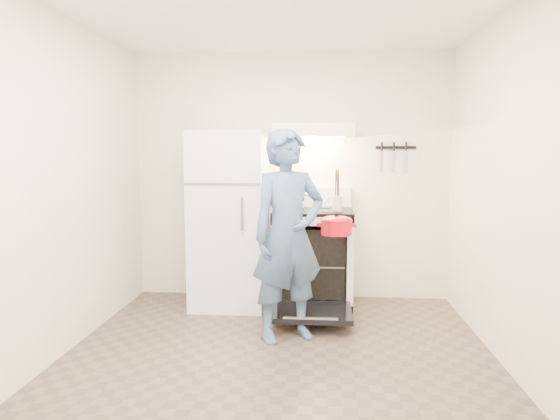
% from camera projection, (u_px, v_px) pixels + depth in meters
% --- Properties ---
extents(floor, '(3.60, 3.60, 0.00)m').
position_uv_depth(floor, '(276.00, 368.00, 3.48)').
color(floor, brown).
rests_on(floor, ground).
extents(back_wall, '(3.20, 0.02, 2.50)m').
position_uv_depth(back_wall, '(291.00, 177.00, 5.12)').
color(back_wall, '#EEE5C7').
rests_on(back_wall, ground).
extents(refrigerator, '(0.70, 0.70, 1.70)m').
position_uv_depth(refrigerator, '(230.00, 219.00, 4.87)').
color(refrigerator, white).
rests_on(refrigerator, floor).
extents(stove_body, '(0.76, 0.65, 0.92)m').
position_uv_depth(stove_body, '(312.00, 259.00, 4.87)').
color(stove_body, white).
rests_on(stove_body, floor).
extents(cooktop, '(0.76, 0.65, 0.03)m').
position_uv_depth(cooktop, '(313.00, 211.00, 4.82)').
color(cooktop, black).
rests_on(cooktop, stove_body).
extents(backsplash, '(0.76, 0.07, 0.20)m').
position_uv_depth(backsplash, '(313.00, 197.00, 5.09)').
color(backsplash, white).
rests_on(backsplash, cooktop).
extents(oven_door, '(0.70, 0.54, 0.04)m').
position_uv_depth(oven_door, '(311.00, 312.00, 4.32)').
color(oven_door, black).
rests_on(oven_door, floor).
extents(oven_rack, '(0.60, 0.52, 0.01)m').
position_uv_depth(oven_rack, '(312.00, 261.00, 4.88)').
color(oven_rack, slate).
rests_on(oven_rack, stove_body).
extents(range_hood, '(0.76, 0.50, 0.12)m').
position_uv_depth(range_hood, '(314.00, 131.00, 4.80)').
color(range_hood, white).
rests_on(range_hood, back_wall).
extents(knife_strip, '(0.40, 0.02, 0.03)m').
position_uv_depth(knife_strip, '(396.00, 147.00, 4.99)').
color(knife_strip, black).
rests_on(knife_strip, back_wall).
extents(pizza_stone, '(0.32, 0.32, 0.02)m').
position_uv_depth(pizza_stone, '(304.00, 261.00, 4.84)').
color(pizza_stone, olive).
rests_on(pizza_stone, oven_rack).
extents(tea_kettle, '(0.23, 0.19, 0.28)m').
position_uv_depth(tea_kettle, '(296.00, 195.00, 4.88)').
color(tea_kettle, '#B9B9BE').
rests_on(tea_kettle, cooktop).
extents(utensil_jar, '(0.11, 0.11, 0.13)m').
position_uv_depth(utensil_jar, '(337.00, 203.00, 4.53)').
color(utensil_jar, silver).
rests_on(utensil_jar, cooktop).
extents(person, '(0.73, 0.65, 1.69)m').
position_uv_depth(person, '(288.00, 236.00, 3.96)').
color(person, navy).
rests_on(person, floor).
extents(dutch_oven, '(0.34, 0.27, 0.22)m').
position_uv_depth(dutch_oven, '(336.00, 227.00, 4.24)').
color(dutch_oven, red).
rests_on(dutch_oven, person).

